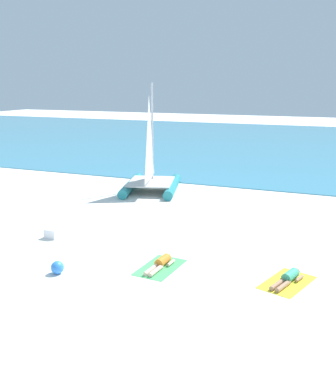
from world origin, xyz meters
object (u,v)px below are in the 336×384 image
sunbather_right (288,278)px  towel_left (160,267)px  towel_right (287,282)px  sailboat_teal (151,176)px  beach_ball (57,267)px  sunbather_left (161,263)px  cooler_box (52,234)px

sunbather_right → towel_left: bearing=-155.6°
towel_left → sunbather_right: sunbather_right is taller
towel_left → towel_right: (3.97, 0.39, 0.00)m
towel_right → sunbather_right: (0.02, 0.06, 0.13)m
sailboat_teal → beach_ball: size_ratio=14.08×
towel_left → sunbather_right: size_ratio=1.24×
sunbather_left → beach_ball: bearing=-144.0°
towel_left → sunbather_right: 4.02m
sunbather_left → towel_right: 3.98m
towel_right → beach_ball: (-6.76, -2.04, 0.20)m
sunbather_right → beach_ball: bearing=-144.9°
sailboat_teal → towel_right: size_ratio=3.07×
towel_right → sunbather_right: size_ratio=1.24×
towel_left → cooler_box: (-4.97, 1.04, 0.17)m
towel_right → cooler_box: 8.97m
sunbather_right → cooler_box: 8.98m
sailboat_teal → towel_left: sailboat_teal is taller
cooler_box → sailboat_teal: bearing=87.5°
sunbather_left → cooler_box: bearing=173.3°
sunbather_left → cooler_box: 5.07m
sailboat_teal → sunbather_left: 10.58m
sunbather_right → sunbather_left: bearing=-156.5°
sailboat_teal → beach_ball: bearing=-96.1°
sailboat_teal → sunbather_left: bearing=-79.4°
sailboat_teal → towel_right: (8.57, -9.18, -0.86)m
sailboat_teal → sunbather_right: 12.55m
sailboat_teal → sunbather_right: size_ratio=3.79×
sunbather_right → beach_ball: size_ratio=3.72×
sailboat_teal → cooler_box: size_ratio=11.66×
sailboat_teal → beach_ball: 11.38m
towel_left → sunbather_left: bearing=85.5°
towel_right → beach_ball: bearing=-163.3°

